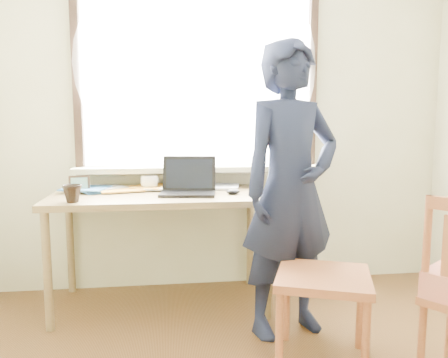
{
  "coord_description": "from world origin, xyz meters",
  "views": [
    {
      "loc": [
        -0.44,
        -1.36,
        1.28
      ],
      "look_at": [
        -0.14,
        0.95,
        0.97
      ],
      "focal_mm": 35.0,
      "sensor_mm": 36.0,
      "label": 1
    }
  ],
  "objects": [
    {
      "name": "room_shell",
      "position": [
        -0.02,
        0.2,
        1.64
      ],
      "size": [
        3.52,
        4.02,
        2.61
      ],
      "color": "beige",
      "rests_on": "ground"
    },
    {
      "name": "desk",
      "position": [
        -0.49,
        1.63,
        0.71
      ],
      "size": [
        1.48,
        0.74,
        0.79
      ],
      "color": "olive",
      "rests_on": "ground"
    },
    {
      "name": "laptop",
      "position": [
        -0.3,
        1.6,
        0.85
      ],
      "size": [
        0.4,
        0.34,
        0.25
      ],
      "color": "black",
      "rests_on": "desk"
    },
    {
      "name": "mug_white",
      "position": [
        -0.57,
        1.82,
        0.84
      ],
      "size": [
        0.16,
        0.16,
        0.1
      ],
      "primitive_type": "imported",
      "rotation": [
        0.0,
        0.0,
        0.27
      ],
      "color": "white",
      "rests_on": "desk"
    },
    {
      "name": "mug_dark",
      "position": [
        -1.02,
        1.36,
        0.85
      ],
      "size": [
        0.14,
        0.14,
        0.11
      ],
      "primitive_type": "imported",
      "rotation": [
        0.0,
        0.0,
        -0.19
      ],
      "color": "black",
      "rests_on": "desk"
    },
    {
      "name": "mouse",
      "position": [
        -0.0,
        1.53,
        0.81
      ],
      "size": [
        0.09,
        0.06,
        0.04
      ],
      "primitive_type": "ellipsoid",
      "color": "black",
      "rests_on": "desk"
    },
    {
      "name": "desk_clutter",
      "position": [
        -0.67,
        1.75,
        0.81
      ],
      "size": [
        0.86,
        0.42,
        0.04
      ],
      "color": "white",
      "rests_on": "desk"
    },
    {
      "name": "book_a",
      "position": [
        -0.94,
        1.8,
        0.8
      ],
      "size": [
        0.3,
        0.32,
        0.02
      ],
      "primitive_type": "imported",
      "rotation": [
        0.0,
        0.0,
        0.59
      ],
      "color": "white",
      "rests_on": "desk"
    },
    {
      "name": "book_b",
      "position": [
        -0.11,
        1.83,
        0.8
      ],
      "size": [
        0.24,
        0.3,
        0.02
      ],
      "primitive_type": "imported",
      "rotation": [
        0.0,
        0.0,
        -0.18
      ],
      "color": "white",
      "rests_on": "desk"
    },
    {
      "name": "picture_frame",
      "position": [
        -1.05,
        1.73,
        0.85
      ],
      "size": [
        0.14,
        0.03,
        0.11
      ],
      "color": "black",
      "rests_on": "desk"
    },
    {
      "name": "work_chair",
      "position": [
        0.36,
        0.76,
        0.41
      ],
      "size": [
        0.61,
        0.6,
        0.49
      ],
      "color": "#9D5933",
      "rests_on": "ground"
    },
    {
      "name": "person",
      "position": [
        0.29,
        1.14,
        0.88
      ],
      "size": [
        0.74,
        0.59,
        1.76
      ],
      "primitive_type": "imported",
      "rotation": [
        0.0,
        0.0,
        0.3
      ],
      "color": "black",
      "rests_on": "ground"
    }
  ]
}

